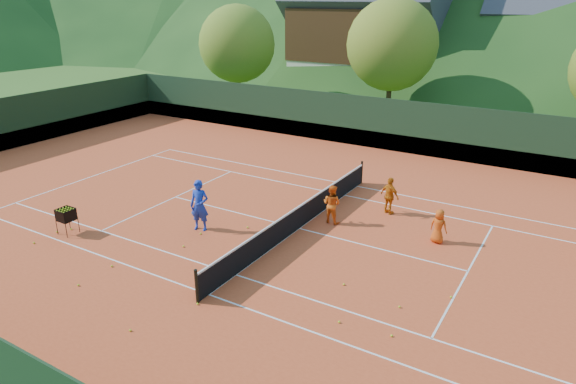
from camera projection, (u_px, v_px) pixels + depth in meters
The scene contains 34 objects.
ground at pixel (299, 229), 19.90m from camera, with size 400.00×400.00×0.00m, color #2E541A.
clay_court at pixel (299, 229), 19.90m from camera, with size 40.00×24.00×0.02m, color #C3431F.
coach at pixel (199, 205), 19.46m from camera, with size 0.73×0.48×1.99m, color #1B36B1.
student_a at pixel (332, 204), 20.17m from camera, with size 0.76×0.59×1.56m, color orange.
student_b at pixel (390, 196), 20.97m from camera, with size 0.92×0.38×1.57m, color orange.
student_c at pixel (439, 226), 18.55m from camera, with size 0.63×0.41×1.29m, color #CC4D12.
tennis_ball_0 at pixel (57, 232), 19.53m from camera, with size 0.07×0.07×0.07m, color #B6E025.
tennis_ball_1 at pixel (192, 213), 21.19m from camera, with size 0.07×0.07×0.07m, color #B6E025.
tennis_ball_3 at pixel (400, 307), 14.84m from camera, with size 0.07×0.07×0.07m, color #B6E025.
tennis_ball_4 at pixel (130, 330), 13.80m from camera, with size 0.07×0.07×0.07m, color #B6E025.
tennis_ball_5 at pixel (112, 266), 17.07m from camera, with size 0.07×0.07×0.07m, color #B6E025.
tennis_ball_6 at pixel (256, 252), 18.02m from camera, with size 0.07×0.07×0.07m, color #B6E025.
tennis_ball_7 at pixel (242, 248), 18.26m from camera, with size 0.07×0.07×0.07m, color #B6E025.
tennis_ball_8 at pixel (184, 246), 18.41m from camera, with size 0.07×0.07×0.07m, color #B6E025.
tennis_ball_9 at pixel (339, 322), 14.15m from camera, with size 0.07×0.07×0.07m, color #B6E025.
tennis_ball_10 at pixel (344, 284), 15.99m from camera, with size 0.07×0.07×0.07m, color #B6E025.
tennis_ball_11 at pixel (248, 227), 19.90m from camera, with size 0.07×0.07×0.07m, color #B6E025.
tennis_ball_12 at pixel (392, 336), 13.58m from camera, with size 0.07×0.07×0.07m, color #B6E025.
tennis_ball_13 at pixel (71, 229), 19.75m from camera, with size 0.07×0.07×0.07m, color #B6E025.
tennis_ball_14 at pixel (201, 234), 19.38m from camera, with size 0.07×0.07×0.07m, color #B6E025.
tennis_ball_15 at pixel (57, 219), 20.62m from camera, with size 0.07×0.07×0.07m, color #B6E025.
tennis_ball_16 at pixel (78, 285), 15.95m from camera, with size 0.07×0.07×0.07m, color #B6E025.
tennis_ball_17 at pixel (76, 216), 20.90m from camera, with size 0.07×0.07×0.07m, color #B6E025.
tennis_ball_18 at pixel (34, 243), 18.66m from camera, with size 0.07×0.07×0.07m, color #B6E025.
tennis_ball_19 at pixel (198, 304), 14.98m from camera, with size 0.07×0.07×0.07m, color #B6E025.
tennis_ball_20 at pixel (451, 297), 15.32m from camera, with size 0.07×0.07×0.07m, color #B6E025.
court_lines at pixel (299, 228), 19.89m from camera, with size 23.83×11.03×0.00m.
tennis_net at pixel (299, 217), 19.71m from camera, with size 0.10×12.07×1.10m.
perimeter_fence at pixel (299, 199), 19.44m from camera, with size 40.40×24.24×3.00m.
ball_hopper at pixel (66, 215), 19.23m from camera, with size 0.57×0.57×1.00m.
chalet_left at pixel (369, 28), 46.66m from camera, with size 13.80×9.93×12.92m.
chalet_mid at pixel (567, 40), 42.39m from camera, with size 12.65×8.82×11.45m.
tree_a at pixel (237, 44), 40.23m from camera, with size 6.00×6.00×7.88m.
tree_b at pixel (392, 45), 35.94m from camera, with size 6.40×6.40×8.40m.
Camera 1 is at (8.95, -15.68, 8.50)m, focal length 32.00 mm.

